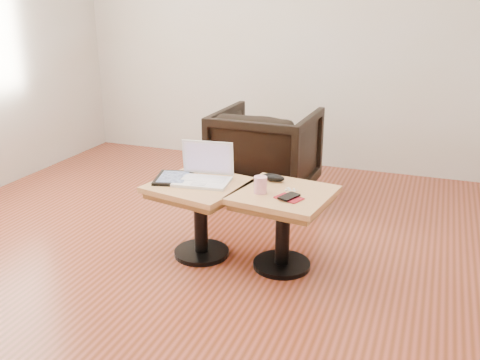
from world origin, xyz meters
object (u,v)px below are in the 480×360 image
(side_table_right, at_px, (283,211))
(side_table_left, at_px, (200,201))
(striped_cup, at_px, (260,185))
(armchair, at_px, (266,152))
(laptop, at_px, (204,174))

(side_table_right, bearing_deg, side_table_left, -169.34)
(striped_cup, distance_m, armchair, 1.27)
(laptop, distance_m, armchair, 1.15)
(side_table_left, distance_m, side_table_right, 0.52)
(side_table_left, bearing_deg, striped_cup, 7.14)
(side_table_right, relative_size, striped_cup, 6.15)
(laptop, xyz_separation_m, striped_cup, (0.39, -0.07, 0.00))
(striped_cup, bearing_deg, armchair, 106.49)
(laptop, height_order, armchair, laptop)
(side_table_left, xyz_separation_m, laptop, (0.01, 0.04, 0.17))
(laptop, bearing_deg, side_table_left, -111.93)
(side_table_left, xyz_separation_m, striped_cup, (0.40, -0.03, 0.17))
(side_table_left, xyz_separation_m, side_table_right, (0.52, 0.03, 0.00))
(side_table_left, height_order, striped_cup, striped_cup)
(laptop, height_order, striped_cup, laptop)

